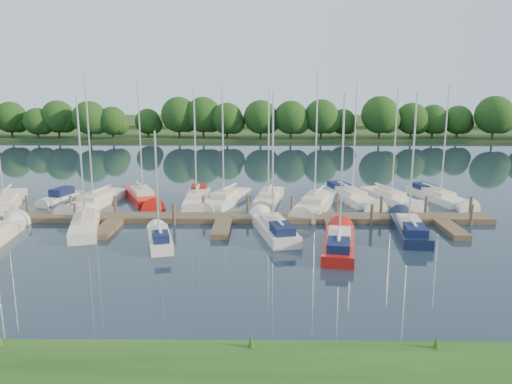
{
  "coord_description": "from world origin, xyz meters",
  "views": [
    {
      "loc": [
        2.78,
        -28.38,
        10.02
      ],
      "look_at": [
        2.38,
        8.0,
        2.2
      ],
      "focal_mm": 35.0,
      "sensor_mm": 36.0,
      "label": 1
    }
  ],
  "objects_px": {
    "dock": "(224,220)",
    "sailboat_s_2": "(160,239)",
    "sailboat_n_0": "(5,204)",
    "sailboat_n_5": "(225,201)",
    "motorboat": "(61,198)"
  },
  "relations": [
    {
      "from": "dock",
      "to": "sailboat_s_2",
      "type": "relative_size",
      "value": 5.25
    },
    {
      "from": "sailboat_n_0",
      "to": "sailboat_n_5",
      "type": "xyz_separation_m",
      "value": [
        18.36,
        1.2,
        0.0
      ]
    },
    {
      "from": "motorboat",
      "to": "sailboat_s_2",
      "type": "distance_m",
      "value": 16.07
    },
    {
      "from": "sailboat_n_0",
      "to": "sailboat_n_5",
      "type": "height_order",
      "value": "sailboat_n_0"
    },
    {
      "from": "dock",
      "to": "motorboat",
      "type": "relative_size",
      "value": 8.65
    },
    {
      "from": "sailboat_n_0",
      "to": "sailboat_n_5",
      "type": "bearing_deg",
      "value": 168.19
    },
    {
      "from": "dock",
      "to": "motorboat",
      "type": "height_order",
      "value": "motorboat"
    },
    {
      "from": "motorboat",
      "to": "sailboat_s_2",
      "type": "bearing_deg",
      "value": 150.73
    },
    {
      "from": "sailboat_n_0",
      "to": "sailboat_n_5",
      "type": "relative_size",
      "value": 1.09
    },
    {
      "from": "motorboat",
      "to": "sailboat_n_5",
      "type": "bearing_deg",
      "value": -165.56
    },
    {
      "from": "sailboat_n_0",
      "to": "sailboat_s_2",
      "type": "bearing_deg",
      "value": 131.35
    },
    {
      "from": "dock",
      "to": "sailboat_n_0",
      "type": "distance_m",
      "value": 19.26
    },
    {
      "from": "sailboat_n_0",
      "to": "sailboat_n_5",
      "type": "distance_m",
      "value": 18.4
    },
    {
      "from": "sailboat_n_0",
      "to": "motorboat",
      "type": "xyz_separation_m",
      "value": [
        3.94,
        1.99,
        0.05
      ]
    },
    {
      "from": "sailboat_s_2",
      "to": "dock",
      "type": "bearing_deg",
      "value": 38.2
    }
  ]
}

